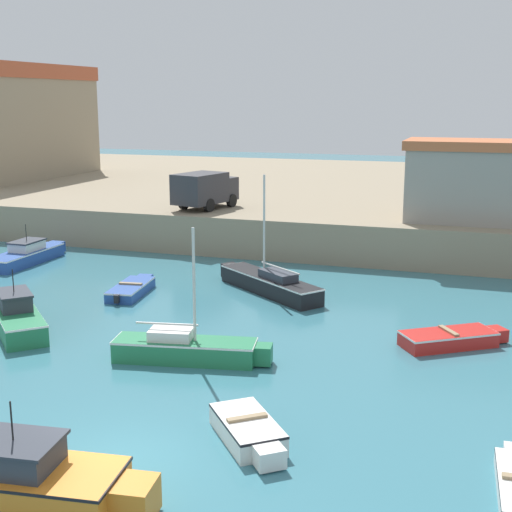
% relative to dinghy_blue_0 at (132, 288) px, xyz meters
% --- Properties ---
extents(ground_plane, '(200.00, 200.00, 0.00)m').
position_rel_dinghy_blue_0_xyz_m(ground_plane, '(7.07, -14.02, -0.27)').
color(ground_plane, teal).
extents(quay_seawall, '(120.00, 40.00, 2.27)m').
position_rel_dinghy_blue_0_xyz_m(quay_seawall, '(7.07, 28.49, 0.87)').
color(quay_seawall, gray).
rests_on(quay_seawall, ground).
extents(dinghy_blue_0, '(1.74, 4.15, 0.57)m').
position_rel_dinghy_blue_0_xyz_m(dinghy_blue_0, '(0.00, 0.00, 0.00)').
color(dinghy_blue_0, '#284C9E').
rests_on(dinghy_blue_0, ground).
extents(dinghy_white_2, '(2.80, 3.13, 0.66)m').
position_rel_dinghy_blue_0_xyz_m(dinghy_white_2, '(9.86, -12.04, 0.05)').
color(dinghy_white_2, white).
rests_on(dinghy_white_2, ground).
extents(dinghy_red_3, '(3.94, 3.16, 0.63)m').
position_rel_dinghy_blue_0_xyz_m(dinghy_red_3, '(14.49, -2.66, 0.03)').
color(dinghy_red_3, red).
rests_on(dinghy_red_3, ground).
extents(sailboat_green_5, '(5.57, 2.16, 4.69)m').
position_rel_dinghy_blue_0_xyz_m(sailboat_green_5, '(5.92, -7.10, 0.19)').
color(sailboat_green_5, '#237A4C').
rests_on(sailboat_green_5, ground).
extents(sailboat_black_6, '(6.18, 5.05, 5.48)m').
position_rel_dinghy_blue_0_xyz_m(sailboat_black_6, '(5.97, 2.21, 0.22)').
color(sailboat_black_6, black).
rests_on(sailboat_black_6, ground).
extents(motorboat_green_7, '(4.93, 4.94, 2.39)m').
position_rel_dinghy_blue_0_xyz_m(motorboat_green_7, '(-1.88, -5.99, 0.29)').
color(motorboat_green_7, '#237A4C').
rests_on(motorboat_green_7, ground).
extents(motorboat_orange_8, '(6.21, 2.52, 2.50)m').
position_rel_dinghy_blue_0_xyz_m(motorboat_orange_8, '(5.91, -16.54, 0.34)').
color(motorboat_orange_8, orange).
rests_on(motorboat_orange_8, ground).
extents(motorboat_blue_9, '(1.62, 5.94, 2.14)m').
position_rel_dinghy_blue_0_xyz_m(motorboat_blue_9, '(-8.54, 3.92, 0.20)').
color(motorboat_blue_9, '#284C9E').
rests_on(motorboat_blue_9, ground).
extents(harbor_shed_near_wharf, '(8.37, 4.40, 4.40)m').
position_rel_dinghy_blue_0_xyz_m(harbor_shed_near_wharf, '(15.07, 12.09, 4.23)').
color(harbor_shed_near_wharf, gray).
rests_on(harbor_shed_near_wharf, quay_seawall).
extents(truck_on_quay, '(3.06, 4.68, 2.20)m').
position_rel_dinghy_blue_0_xyz_m(truck_on_quay, '(-1.03, 11.58, 3.22)').
color(truck_on_quay, '#333338').
rests_on(truck_on_quay, quay_seawall).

